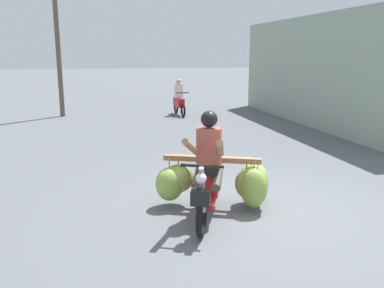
# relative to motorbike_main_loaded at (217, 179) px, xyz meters

# --- Properties ---
(ground_plane) EXTENTS (120.00, 120.00, 0.00)m
(ground_plane) POSITION_rel_motorbike_main_loaded_xyz_m (0.51, -0.17, -0.50)
(ground_plane) COLOR #56595E
(motorbike_main_loaded) EXTENTS (1.84, 1.77, 1.58)m
(motorbike_main_loaded) POSITION_rel_motorbike_main_loaded_xyz_m (0.00, 0.00, 0.00)
(motorbike_main_loaded) COLOR black
(motorbike_main_loaded) RESTS_ON ground
(motorbike_distant_ahead_left) EXTENTS (0.50, 1.62, 1.40)m
(motorbike_distant_ahead_left) POSITION_rel_motorbike_main_loaded_xyz_m (1.37, 9.80, 0.07)
(motorbike_distant_ahead_left) COLOR black
(motorbike_distant_ahead_left) RESTS_ON ground
(shopfront_building) EXTENTS (4.40, 9.71, 3.55)m
(shopfront_building) POSITION_rel_motorbike_main_loaded_xyz_m (7.21, 7.01, 1.28)
(shopfront_building) COLOR gray
(shopfront_building) RESTS_ON ground
(utility_pole) EXTENTS (0.18, 0.18, 6.86)m
(utility_pole) POSITION_rel_motorbike_main_loaded_xyz_m (-3.03, 10.51, 2.93)
(utility_pole) COLOR brown
(utility_pole) RESTS_ON ground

